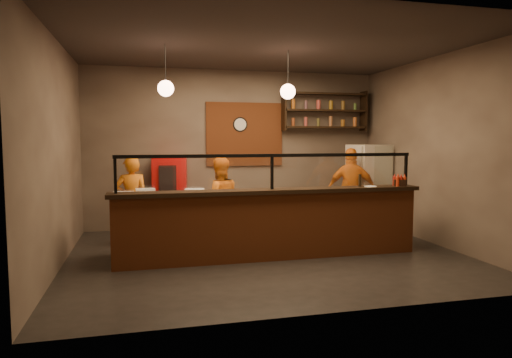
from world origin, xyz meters
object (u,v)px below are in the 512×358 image
object	(u,v)px
cook_right	(351,190)
cook_left	(132,201)
cook_mid	(219,201)
wall_clock	(240,124)
pizza_dough	(299,194)
condiment_caddy	(399,183)
fridge	(368,186)
red_cooler	(170,194)
pepper_mill	(360,180)

from	to	relation	value
cook_right	cook_left	bearing A→B (deg)	18.63
cook_left	cook_mid	world-z (taller)	cook_left
cook_right	wall_clock	bearing A→B (deg)	-13.57
pizza_dough	condiment_caddy	world-z (taller)	condiment_caddy
fridge	cook_right	bearing A→B (deg)	-155.73
wall_clock	cook_right	size ratio (longest dim) A/B	0.18
fridge	pizza_dough	bearing A→B (deg)	-153.32
cook_right	red_cooler	bearing A→B (deg)	3.23
cook_right	fridge	distance (m)	0.66
cook_left	pepper_mill	xyz separation A→B (m)	(3.48, -1.49, 0.40)
cook_right	condiment_caddy	distance (m)	1.65
cook_left	pepper_mill	distance (m)	3.81
cook_mid	cook_right	size ratio (longest dim) A/B	0.92
pepper_mill	cook_left	bearing A→B (deg)	156.85
pizza_dough	cook_mid	bearing A→B (deg)	150.65
cook_left	cook_right	bearing A→B (deg)	-179.46
wall_clock	fridge	xyz separation A→B (m)	(2.50, -0.81, -1.26)
wall_clock	pepper_mill	xyz separation A→B (m)	(1.33, -2.74, -0.94)
fridge	red_cooler	distance (m)	3.98
pepper_mill	pizza_dough	bearing A→B (deg)	149.49
fridge	red_cooler	size ratio (longest dim) A/B	1.14
cook_left	pepper_mill	size ratio (longest dim) A/B	7.79
cook_left	cook_right	size ratio (longest dim) A/B	0.93
cook_right	fridge	size ratio (longest dim) A/B	0.97
cook_mid	pizza_dough	world-z (taller)	cook_mid
cook_right	pepper_mill	world-z (taller)	cook_right
wall_clock	cook_right	xyz separation A→B (m)	(1.95, -1.17, -1.29)
wall_clock	cook_left	bearing A→B (deg)	-149.71
cook_left	wall_clock	bearing A→B (deg)	-150.30
condiment_caddy	pepper_mill	world-z (taller)	pepper_mill
condiment_caddy	pepper_mill	distance (m)	0.66
cook_right	condiment_caddy	world-z (taller)	cook_right
cook_left	cook_right	distance (m)	4.10
cook_mid	fridge	distance (m)	3.29
cook_mid	fridge	size ratio (longest dim) A/B	0.88
fridge	red_cooler	bearing A→B (deg)	163.76
red_cooler	pepper_mill	xyz separation A→B (m)	(2.78, -2.43, 0.42)
wall_clock	fridge	bearing A→B (deg)	-18.03
cook_right	condiment_caddy	bearing A→B (deg)	108.98
fridge	wall_clock	bearing A→B (deg)	152.99
red_cooler	pizza_dough	xyz separation A→B (m)	(1.95, -1.94, 0.17)
pizza_dough	condiment_caddy	size ratio (longest dim) A/B	2.48
cook_mid	red_cooler	bearing A→B (deg)	-62.21
wall_clock	pizza_dough	bearing A→B (deg)	-77.59
cook_mid	pepper_mill	world-z (taller)	cook_mid
cook_right	pizza_dough	world-z (taller)	cook_right
cook_mid	cook_right	world-z (taller)	cook_right
cook_mid	pepper_mill	size ratio (longest dim) A/B	7.69
wall_clock	cook_mid	xyz separation A→B (m)	(-0.70, -1.58, -1.35)
red_cooler	wall_clock	bearing A→B (deg)	19.59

